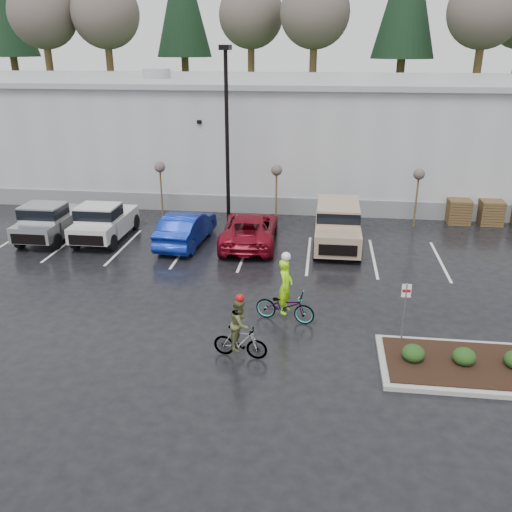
# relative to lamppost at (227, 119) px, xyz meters

# --- Properties ---
(ground) EXTENTS (120.00, 120.00, 0.00)m
(ground) POSITION_rel_lamppost_xyz_m (4.00, -12.00, -5.69)
(ground) COLOR black
(ground) RESTS_ON ground
(warehouse) EXTENTS (60.50, 15.50, 7.20)m
(warehouse) POSITION_rel_lamppost_xyz_m (4.00, 9.99, -2.04)
(warehouse) COLOR #A9ACAE
(warehouse) RESTS_ON ground
(wooded_ridge) EXTENTS (80.00, 25.00, 6.00)m
(wooded_ridge) POSITION_rel_lamppost_xyz_m (4.00, 33.00, -2.69)
(wooded_ridge) COLOR #1D3C19
(wooded_ridge) RESTS_ON ground
(lamppost) EXTENTS (0.50, 1.00, 9.22)m
(lamppost) POSITION_rel_lamppost_xyz_m (0.00, 0.00, 0.00)
(lamppost) COLOR black
(lamppost) RESTS_ON ground
(sapling_west) EXTENTS (0.60, 0.60, 3.20)m
(sapling_west) POSITION_rel_lamppost_xyz_m (-4.00, 1.00, -2.96)
(sapling_west) COLOR #43301A
(sapling_west) RESTS_ON ground
(sapling_mid) EXTENTS (0.60, 0.60, 3.20)m
(sapling_mid) POSITION_rel_lamppost_xyz_m (2.50, 1.00, -2.96)
(sapling_mid) COLOR #43301A
(sapling_mid) RESTS_ON ground
(sapling_east) EXTENTS (0.60, 0.60, 3.20)m
(sapling_east) POSITION_rel_lamppost_xyz_m (10.00, 1.00, -2.96)
(sapling_east) COLOR #43301A
(sapling_east) RESTS_ON ground
(pallet_stack_a) EXTENTS (1.20, 1.20, 1.35)m
(pallet_stack_a) POSITION_rel_lamppost_xyz_m (12.50, 2.00, -5.01)
(pallet_stack_a) COLOR #43301A
(pallet_stack_a) RESTS_ON ground
(pallet_stack_b) EXTENTS (1.20, 1.20, 1.35)m
(pallet_stack_b) POSITION_rel_lamppost_xyz_m (14.20, 2.00, -5.01)
(pallet_stack_b) COLOR #43301A
(pallet_stack_b) RESTS_ON ground
(shrub_a) EXTENTS (0.70, 0.70, 0.52)m
(shrub_a) POSITION_rel_lamppost_xyz_m (8.00, -13.00, -5.27)
(shrub_a) COLOR #153412
(shrub_a) RESTS_ON curb_island
(shrub_b) EXTENTS (0.70, 0.70, 0.52)m
(shrub_b) POSITION_rel_lamppost_xyz_m (9.50, -13.00, -5.27)
(shrub_b) COLOR #153412
(shrub_b) RESTS_ON curb_island
(fire_lane_sign) EXTENTS (0.30, 0.05, 2.20)m
(fire_lane_sign) POSITION_rel_lamppost_xyz_m (7.80, -11.80, -4.28)
(fire_lane_sign) COLOR gray
(fire_lane_sign) RESTS_ON ground
(pickup_silver) EXTENTS (2.10, 5.20, 1.96)m
(pickup_silver) POSITION_rel_lamppost_xyz_m (-8.52, -2.96, -4.71)
(pickup_silver) COLOR #AAADB2
(pickup_silver) RESTS_ON ground
(pickup_white) EXTENTS (2.10, 5.20, 1.96)m
(pickup_white) POSITION_rel_lamppost_xyz_m (-5.78, -2.75, -4.71)
(pickup_white) COLOR #BBBBB7
(pickup_white) RESTS_ON ground
(car_blue) EXTENTS (2.12, 5.07, 1.63)m
(car_blue) POSITION_rel_lamppost_xyz_m (-1.56, -3.14, -4.87)
(car_blue) COLOR navy
(car_blue) RESTS_ON ground
(car_red) EXTENTS (2.81, 5.69, 1.55)m
(car_red) POSITION_rel_lamppost_xyz_m (1.54, -2.78, -4.91)
(car_red) COLOR maroon
(car_red) RESTS_ON ground
(suv_tan) EXTENTS (2.20, 5.10, 2.06)m
(suv_tan) POSITION_rel_lamppost_xyz_m (5.81, -2.67, -4.66)
(suv_tan) COLOR tan
(suv_tan) RESTS_ON ground
(cyclist_hivis) EXTENTS (2.27, 1.20, 2.61)m
(cyclist_hivis) POSITION_rel_lamppost_xyz_m (3.89, -10.59, -4.89)
(cyclist_hivis) COLOR #3F3F44
(cyclist_hivis) RESTS_ON ground
(cyclist_olive) EXTENTS (1.73, 0.85, 2.18)m
(cyclist_olive) POSITION_rel_lamppost_xyz_m (2.68, -13.20, -4.88)
(cyclist_olive) COLOR #3F3F44
(cyclist_olive) RESTS_ON ground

